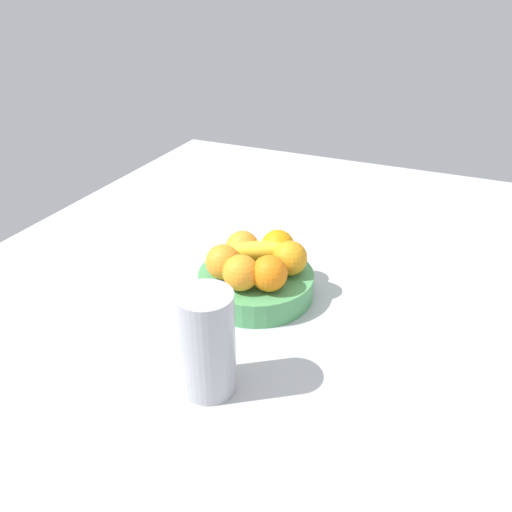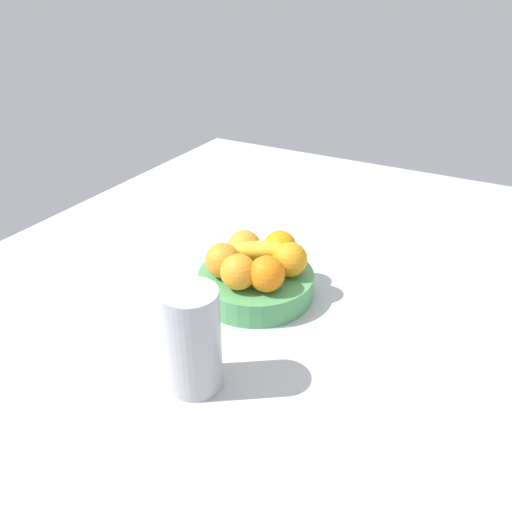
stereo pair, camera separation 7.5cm
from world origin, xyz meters
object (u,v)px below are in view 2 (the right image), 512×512
orange_back_left (244,247)px  orange_top_stack (238,272)px  orange_back_right (223,261)px  fruit_bowl (256,284)px  orange_front_right (290,260)px  banana_bunch (259,254)px  thermos_tumbler (193,340)px  orange_center (279,247)px  orange_front_left (267,274)px

orange_back_left → orange_top_stack: same height
orange_back_right → orange_back_left: bearing=172.1°
fruit_bowl → orange_front_right: bearing=113.1°
fruit_bowl → orange_back_left: 8.08cm
orange_front_right → banana_bunch: size_ratio=0.40×
thermos_tumbler → orange_front_right: bearing=175.6°
orange_front_right → orange_top_stack: (9.06, -6.66, 0.00)cm
orange_back_right → orange_top_stack: size_ratio=1.00×
orange_front_right → thermos_tumbler: 30.50cm
orange_back_right → thermos_tumbler: 25.39cm
fruit_bowl → orange_front_right: orange_front_right is taller
orange_back_left → thermos_tumbler: (30.59, 8.30, 0.29)cm
banana_bunch → thermos_tumbler: (30.22, 4.69, 0.74)cm
thermos_tumbler → fruit_bowl: bearing=-171.9°
orange_back_left → banana_bunch: bearing=84.2°
orange_center → thermos_tumbler: thermos_tumbler is taller
fruit_bowl → orange_front_left: bearing=47.1°
fruit_bowl → orange_center: size_ratio=3.35×
thermos_tumbler → orange_back_left: bearing=-164.8°
orange_center → banana_bunch: 4.70cm
orange_back_right → thermos_tumbler: size_ratio=0.39×
orange_front_left → orange_center: 11.00cm
fruit_bowl → orange_center: orange_center is taller
fruit_bowl → orange_back_right: bearing=-52.5°
orange_center → orange_top_stack: bearing=-10.7°
orange_back_left → thermos_tumbler: size_ratio=0.39×
orange_top_stack → orange_front_left: bearing=111.2°
orange_front_right → orange_back_left: 10.64cm
orange_back_right → orange_center: bearing=144.6°
orange_front_left → orange_back_right: bearing=-91.7°
fruit_bowl → orange_front_left: orange_front_left is taller
fruit_bowl → orange_back_left: (-2.86, -4.36, 6.17)cm
orange_front_left → fruit_bowl: bearing=-132.9°
fruit_bowl → thermos_tumbler: bearing=8.1°
thermos_tumbler → orange_back_right: bearing=-158.6°
orange_back_right → orange_top_stack: same height
orange_center → orange_back_right: 12.70cm
orange_back_left → thermos_tumbler: thermos_tumbler is taller
orange_front_right → orange_back_right: same height
orange_back_left → fruit_bowl: bearing=56.8°
orange_front_left → orange_center: (-10.66, -2.71, 0.00)cm
orange_center → banana_bunch: (3.77, -2.77, -0.45)cm
fruit_bowl → orange_center: (-6.26, 2.01, 6.17)cm
fruit_bowl → thermos_tumbler: 28.74cm
orange_back_left → orange_front_right: bearing=89.0°
orange_top_stack → thermos_tumbler: size_ratio=0.39×
orange_front_left → banana_bunch: orange_front_left is taller
orange_front_left → orange_front_right: size_ratio=1.00×
orange_back_right → orange_top_stack: (2.29, 4.95, 0.00)cm
orange_front_left → orange_back_right: 10.06cm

